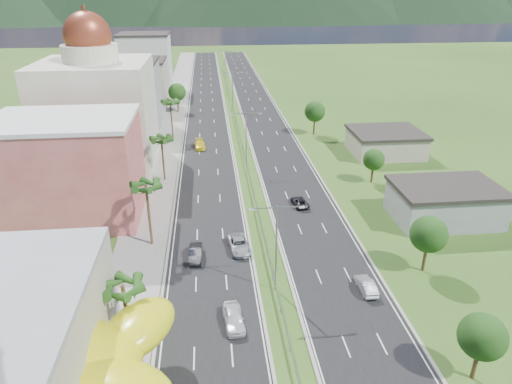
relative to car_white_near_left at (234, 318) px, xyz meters
name	(u,v)px	position (x,y,z in m)	size (l,w,h in m)	color
ground	(290,351)	(5.24, -4.43, -0.89)	(500.00, 500.00, 0.00)	#2D5119
road_left	(207,116)	(-2.26, 85.57, -0.87)	(11.00, 260.00, 0.04)	black
road_right	(261,114)	(12.74, 85.57, -0.87)	(11.00, 260.00, 0.04)	black
sidewalk_left	(172,116)	(-11.76, 85.57, -0.83)	(7.00, 260.00, 0.12)	gray
median_guardrail	(239,132)	(5.24, 67.56, -0.27)	(0.10, 216.06, 0.76)	gray
streetlight_median_b	(276,240)	(5.24, 5.57, 5.86)	(6.04, 0.25, 11.00)	gray
streetlight_median_c	(246,134)	(5.24, 45.57, 5.86)	(6.04, 0.25, 11.00)	gray
streetlight_median_d	(233,87)	(5.24, 90.57, 5.86)	(6.04, 0.25, 11.00)	gray
streetlight_median_e	(226,62)	(5.24, 135.57, 5.86)	(6.04, 0.25, 11.00)	gray
lime_canopy	(58,359)	(-14.76, -8.43, 4.10)	(18.00, 15.00, 7.40)	#D1CC14
pink_shophouse	(69,171)	(-22.76, 27.57, 6.61)	(20.00, 15.00, 15.00)	#B84D4B
domed_building	(98,108)	(-22.76, 50.57, 10.47)	(20.00, 20.00, 28.70)	beige
midrise_grey	(126,96)	(-21.76, 75.57, 7.11)	(16.00, 15.00, 16.00)	gray
midrise_beige	(138,85)	(-21.76, 97.57, 5.61)	(16.00, 15.00, 13.00)	#B9AC98
midrise_white	(146,64)	(-21.76, 120.57, 8.11)	(16.00, 15.00, 18.00)	silver
shed_near	(444,204)	(33.24, 20.57, 1.61)	(15.00, 10.00, 5.00)	gray
shed_far	(385,143)	(35.24, 50.57, 1.31)	(14.00, 12.00, 4.40)	#B9AC98
palm_tree_b	(123,290)	(-10.26, -2.43, 6.17)	(3.60, 3.60, 8.10)	#47301C
palm_tree_c	(146,188)	(-10.26, 17.57, 7.61)	(3.60, 3.60, 9.60)	#47301C
palm_tree_d	(161,141)	(-10.26, 40.57, 6.66)	(3.60, 3.60, 8.60)	#47301C
palm_tree_e	(170,104)	(-10.26, 65.57, 7.42)	(3.60, 3.60, 9.40)	#47301C
leafy_tree_lfar	(177,92)	(-10.26, 90.57, 4.69)	(4.90, 4.90, 8.05)	#47301C
leafy_tree_ra	(482,337)	(21.24, -9.43, 3.89)	(4.20, 4.20, 6.90)	#47301C
leafy_tree_rb	(429,234)	(24.24, 7.57, 4.29)	(4.55, 4.55, 7.47)	#47301C
leafy_tree_rc	(374,160)	(27.24, 35.57, 3.49)	(3.85, 3.85, 6.33)	#47301C
leafy_tree_rd	(315,111)	(23.24, 65.57, 4.69)	(4.90, 4.90, 8.05)	#47301C
mountain_ridge	(272,21)	(65.24, 445.57, -0.89)	(860.00, 140.00, 90.00)	black
car_white_near_left	(234,318)	(0.00, 0.00, 0.00)	(2.00, 4.97, 1.69)	white
car_dark_left	(196,253)	(-4.20, 13.30, -0.08)	(1.64, 4.69, 1.54)	black
car_silver_mid_left	(239,245)	(1.61, 14.85, -0.07)	(2.59, 5.62, 1.56)	#A1A5A9
car_yellow_far_left	(200,145)	(-3.94, 58.11, -0.08)	(2.14, 5.26, 1.53)	yellow
car_silver_right	(366,285)	(15.77, 4.22, -0.12)	(1.54, 4.40, 1.45)	#ACAEB4
car_dark_far_right	(300,202)	(12.38, 27.43, -0.21)	(2.10, 4.56, 1.27)	black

